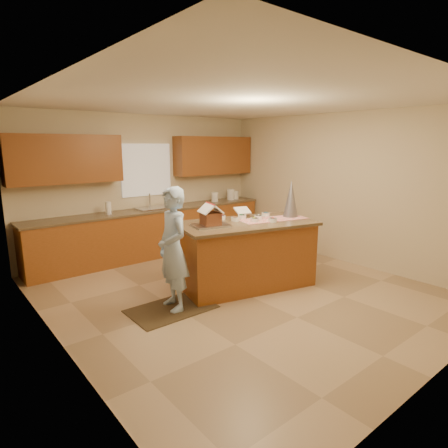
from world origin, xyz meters
The scene contains 27 objects.
floor centered at (0.00, 0.00, 0.00)m, with size 5.50×5.50×0.00m, color tan.
ceiling centered at (0.00, 0.00, 2.70)m, with size 5.50×5.50×0.00m, color silver.
wall_back centered at (0.00, 2.75, 1.35)m, with size 5.50×5.50×0.00m, color beige.
wall_left centered at (-2.50, 0.00, 1.35)m, with size 5.50×5.50×0.00m, color beige.
wall_right centered at (2.50, 0.00, 1.35)m, with size 5.50×5.50×0.00m, color beige.
stone_accent centered at (-2.48, -0.80, 1.25)m, with size 2.50×2.50×0.00m, color gray.
window_curtain centered at (0.00, 2.72, 1.65)m, with size 1.05×0.03×1.00m, color white.
back_counter_base centered at (0.00, 2.45, 0.44)m, with size 4.80×0.60×0.88m, color #944C1E.
back_counter_top centered at (0.00, 2.45, 0.90)m, with size 4.85×0.63×0.04m, color brown.
upper_cabinet_left centered at (-1.55, 2.57, 1.90)m, with size 1.85×0.35×0.80m, color brown.
upper_cabinet_right centered at (1.55, 2.57, 1.90)m, with size 1.85×0.35×0.80m, color brown.
sink centered at (0.00, 2.45, 0.89)m, with size 0.70×0.45×0.12m, color silver.
faucet centered at (0.00, 2.63, 1.06)m, with size 0.03×0.03×0.28m, color silver.
island_base centered at (0.25, 0.12, 0.48)m, with size 1.95×0.98×0.95m, color #944C1E.
island_top centered at (0.25, 0.12, 0.98)m, with size 2.04×1.06×0.04m, color brown.
table_runner centered at (0.73, 0.00, 1.00)m, with size 1.08×0.39×0.01m, color #B70F0D.
baking_tray centered at (-0.34, 0.21, 1.01)m, with size 0.50×0.37×0.03m, color silver.
cookbook centered at (0.51, 0.48, 1.09)m, with size 0.24×0.02×0.20m, color white.
tinsel_tree centered at (1.09, -0.03, 1.29)m, with size 0.24×0.24×0.60m, color #BAB9C6.
rug centered at (-1.10, 0.08, 0.01)m, with size 1.09×0.71×0.01m, color black.
boy centered at (-1.05, 0.08, 0.82)m, with size 0.59×0.39×1.61m, color #B0D3FA.
canister_a centered at (1.48, 2.45, 1.02)m, with size 0.15×0.15×0.20m, color white.
canister_b centered at (1.93, 2.45, 1.04)m, with size 0.16×0.16×0.24m, color white.
canister_c centered at (2.08, 2.45, 1.01)m, with size 0.13×0.13×0.18m, color white.
paper_towel centered at (-0.92, 2.45, 1.03)m, with size 0.10×0.10×0.22m, color white.
gingerbread_house centered at (-0.34, 0.21, 1.14)m, with size 0.36×0.37×0.31m.
candy_bowls centered at (0.43, 0.21, 1.03)m, with size 0.84×0.77×0.06m.
Camera 1 is at (-3.48, -3.94, 2.13)m, focal length 30.07 mm.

